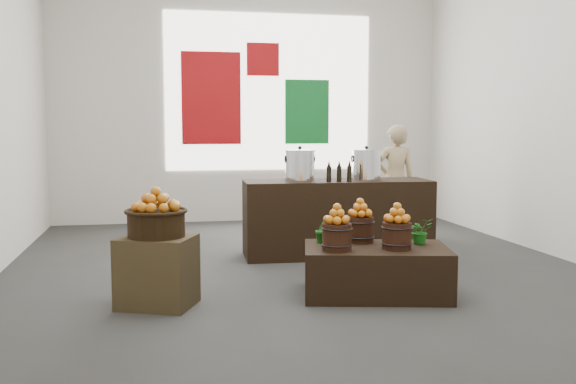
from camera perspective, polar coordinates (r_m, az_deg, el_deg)
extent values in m
plane|color=#32312F|center=(6.74, 0.86, -6.77)|extent=(7.00, 7.00, 0.00)
cube|color=silver|center=(10.04, -3.40, 8.85)|extent=(6.00, 0.04, 4.00)
cube|color=white|center=(10.07, -1.68, 8.85)|extent=(3.20, 0.02, 2.40)
cube|color=#9F0C0F|center=(9.94, -6.84, 8.28)|extent=(0.90, 0.04, 1.40)
cube|color=#0F6625|center=(10.17, 1.70, 7.13)|extent=(0.70, 0.04, 1.00)
cube|color=#9F0C0F|center=(10.08, -2.25, 11.70)|extent=(0.50, 0.04, 0.50)
cube|color=#4D3E24|center=(5.40, -11.54, -6.94)|extent=(0.72, 0.66, 0.58)
cylinder|color=black|center=(5.33, -11.63, -2.80)|extent=(0.46, 0.46, 0.21)
cube|color=black|center=(5.70, 7.83, -6.97)|extent=(1.38, 1.02, 0.43)
cylinder|color=#31190D|center=(5.44, 4.37, -4.02)|extent=(0.25, 0.25, 0.23)
cylinder|color=#31190D|center=(5.56, 9.65, -3.86)|extent=(0.25, 0.25, 0.23)
cylinder|color=#31190D|center=(5.85, 6.41, -3.34)|extent=(0.25, 0.25, 0.23)
imported|color=#145E13|center=(5.85, 11.68, -3.40)|extent=(0.23, 0.20, 0.24)
imported|color=#145E13|center=(5.79, 3.10, -3.30)|extent=(0.16, 0.13, 0.25)
cube|color=black|center=(7.35, 4.38, -2.31)|extent=(2.14, 0.77, 0.86)
cylinder|color=silver|center=(7.20, 1.06, 2.31)|extent=(0.33, 0.33, 0.33)
cylinder|color=silver|center=(7.37, 6.96, 2.35)|extent=(0.33, 0.33, 0.33)
imported|color=tan|center=(8.75, 9.49, 1.02)|extent=(0.55, 0.37, 1.50)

